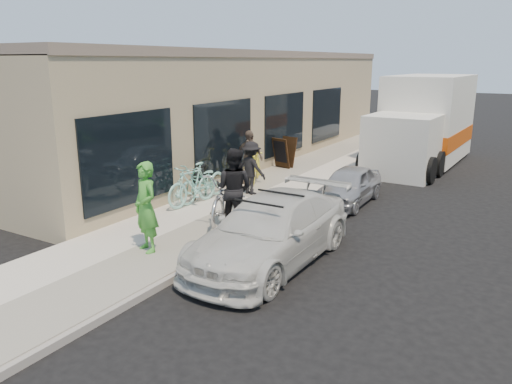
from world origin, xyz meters
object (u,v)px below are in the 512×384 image
at_px(cruiser_bike_b, 203,182).
at_px(bystander_b, 249,157).
at_px(sedan_silver, 349,185).
at_px(tandem_bike, 229,196).
at_px(moving_truck, 423,125).
at_px(man_standing, 234,189).
at_px(bike_rack, 200,179).
at_px(cruiser_bike_a, 193,184).
at_px(cruiser_bike_c, 256,165).
at_px(sedan_white, 271,231).
at_px(bystander_a, 251,168).
at_px(woman_rider, 146,207).
at_px(sandwich_board, 284,152).

distance_m(cruiser_bike_b, bystander_b, 2.30).
relative_size(sedan_silver, tandem_bike, 1.28).
bearing_deg(moving_truck, man_standing, -97.79).
bearing_deg(moving_truck, cruiser_bike_b, -111.17).
distance_m(bike_rack, man_standing, 2.81).
xyz_separation_m(cruiser_bike_a, cruiser_bike_c, (0.12, 3.07, -0.01)).
bearing_deg(cruiser_bike_b, sedan_white, -35.18).
height_order(tandem_bike, bystander_a, bystander_a).
height_order(woman_rider, bystander_b, woman_rider).
xyz_separation_m(tandem_bike, bystander_a, (-0.86, 2.43, 0.14)).
distance_m(bike_rack, cruiser_bike_c, 2.48).
height_order(sedan_white, tandem_bike, tandem_bike).
relative_size(tandem_bike, cruiser_bike_a, 1.29).
bearing_deg(tandem_bike, sedan_white, -52.49).
bearing_deg(man_standing, sedan_silver, -117.65).
distance_m(cruiser_bike_c, bystander_a, 1.48).
bearing_deg(sandwich_board, cruiser_bike_c, -71.15).
bearing_deg(sedan_white, sandwich_board, 116.98).
bearing_deg(cruiser_bike_a, cruiser_bike_c, 93.11).
bearing_deg(bystander_a, bike_rack, 60.54).
distance_m(moving_truck, tandem_bike, 10.44).
distance_m(sandwich_board, cruiser_bike_c, 2.42).
height_order(sandwich_board, tandem_bike, tandem_bike).
bearing_deg(cruiser_bike_c, cruiser_bike_b, -116.73).
height_order(cruiser_bike_a, cruiser_bike_b, cruiser_bike_a).
height_order(bike_rack, man_standing, man_standing).
distance_m(tandem_bike, bystander_b, 3.82).
distance_m(man_standing, cruiser_bike_a, 2.29).
distance_m(sedan_silver, cruiser_bike_a, 4.31).
bearing_deg(bystander_b, bike_rack, -92.83).
bearing_deg(man_standing, moving_truck, -107.54).
bearing_deg(cruiser_bike_c, tandem_bike, -91.59).
bearing_deg(woman_rider, bystander_b, 122.53).
distance_m(bike_rack, sandwich_board, 4.87).
relative_size(bike_rack, woman_rider, 0.49).
xyz_separation_m(moving_truck, bystander_b, (-3.71, -6.72, -0.50)).
bearing_deg(woman_rider, cruiser_bike_c, 121.37).
bearing_deg(cruiser_bike_b, sandwich_board, 92.02).
bearing_deg(bike_rack, bystander_a, 49.12).
bearing_deg(cruiser_bike_c, bystander_b, -128.28).
bearing_deg(moving_truck, cruiser_bike_a, -109.89).
height_order(woman_rider, cruiser_bike_c, woman_rider).
distance_m(moving_truck, cruiser_bike_b, 9.80).
relative_size(man_standing, cruiser_bike_b, 0.94).
bearing_deg(cruiser_bike_c, cruiser_bike_a, -115.60).
xyz_separation_m(sandwich_board, sedan_white, (3.67, -7.56, -0.05)).
height_order(sedan_white, cruiser_bike_a, sedan_white).
relative_size(sedan_white, cruiser_bike_b, 2.30).
bearing_deg(woman_rider, sedan_silver, 91.43).
bearing_deg(sedan_white, cruiser_bike_c, 124.64).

